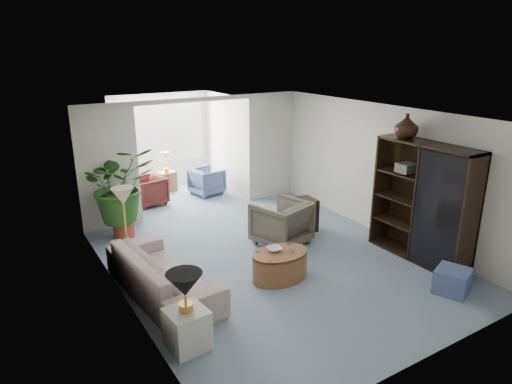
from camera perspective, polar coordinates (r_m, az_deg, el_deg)
floor at (r=7.84m, az=2.33°, el=-8.84°), size 6.00×6.00×0.00m
sunroom_floor at (r=11.21m, az=-9.44°, el=-0.64°), size 2.60×2.60×0.00m
back_pier_left at (r=9.30m, az=-18.05°, el=2.87°), size 1.20×0.12×2.50m
back_pier_right at (r=10.79m, az=1.90°, el=5.76°), size 1.20×0.12×2.50m
back_header at (r=9.68m, az=-7.63°, el=11.41°), size 2.60×0.12×0.10m
window_pane at (r=11.84m, az=-11.82°, el=7.23°), size 2.20×0.02×1.50m
window_blinds at (r=11.81m, az=-11.77°, el=7.21°), size 2.20×0.02×1.50m
framed_picture at (r=8.75m, az=16.40°, el=5.15°), size 0.04×0.50×0.40m
sofa at (r=6.92m, az=-11.65°, el=-9.99°), size 1.08×2.35×0.67m
end_table at (r=5.81m, az=-8.65°, el=-16.62°), size 0.50×0.50×0.51m
table_lamp at (r=5.49m, az=-8.95°, el=-11.42°), size 0.44×0.44×0.30m
floor_lamp at (r=7.50m, az=-16.37°, el=-0.51°), size 0.36×0.36×0.28m
coffee_table at (r=7.26m, az=3.04°, el=-9.16°), size 1.08×1.08×0.45m
coffee_bowl at (r=7.20m, az=2.29°, el=-7.15°), size 0.26×0.26×0.06m
coffee_cup at (r=7.15m, az=4.53°, el=-7.25°), size 0.10×0.10×0.09m
wingback_chair at (r=8.38m, az=3.19°, el=-3.89°), size 1.10×1.12×0.83m
side_table_dark at (r=9.03m, az=5.75°, el=-2.93°), size 0.57×0.47×0.65m
entertainment_cabinet at (r=8.13m, az=20.20°, el=-1.24°), size 0.49×1.82×2.02m
cabinet_urn at (r=8.14m, az=18.38°, el=7.87°), size 0.40×0.40×0.41m
ottoman at (r=7.49m, az=23.42°, el=-10.19°), size 0.60×0.60×0.37m
plant_pot at (r=9.16m, az=-16.24°, el=-4.40°), size 0.40×0.40×0.32m
house_plant at (r=8.87m, az=-16.73°, el=0.92°), size 1.31×1.14×1.46m
sunroom_chair_blue at (r=11.27m, az=-6.19°, el=1.35°), size 0.83×0.82×0.66m
sunroom_chair_maroon at (r=10.74m, az=-13.41°, el=0.13°), size 0.84×0.82×0.66m
sunroom_table at (r=11.68m, az=-11.09°, el=1.31°), size 0.46×0.38×0.50m
shelf_clutter at (r=7.91m, az=21.23°, el=-0.13°), size 0.30×1.12×1.06m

